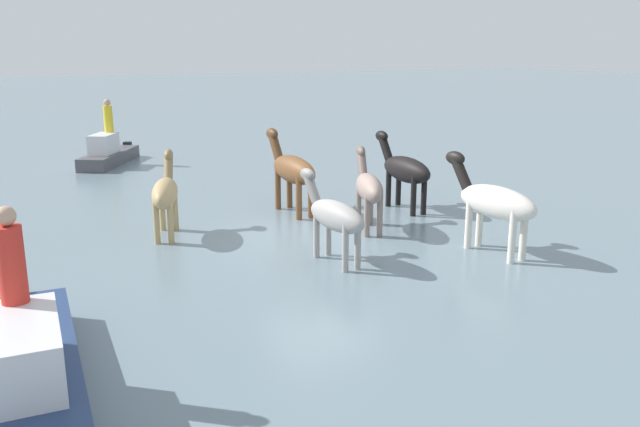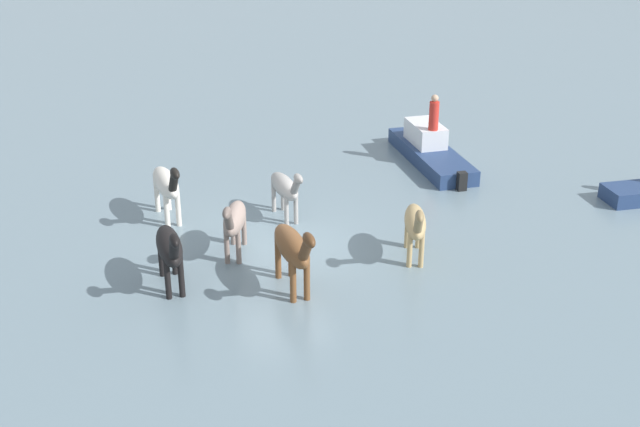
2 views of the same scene
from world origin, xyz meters
TOP-DOWN VIEW (x-y plane):
  - ground_plane at (0.00, 0.00)m, footprint 178.03×178.03m
  - horse_rear_stallion at (-1.73, 0.58)m, footprint 2.24×0.65m
  - horse_dun_straggler at (0.04, -1.30)m, footprint 2.31×1.18m
  - horse_gray_outer at (1.69, 3.03)m, footprint 2.31×1.17m
  - horse_lead at (-2.71, -2.60)m, footprint 2.56×0.75m
  - horse_chestnut_trailing at (2.29, -0.40)m, footprint 2.64×0.63m
  - horse_dark_mare at (1.25, -3.14)m, footprint 2.50×0.61m
  - boat_skiff_near at (-4.62, 6.46)m, footprint 5.04×1.60m
  - person_watcher_seated at (-4.42, 6.42)m, footprint 0.32×0.32m

SIDE VIEW (x-z plane):
  - ground_plane at x=0.00m, z-range 0.00..0.00m
  - boat_skiff_near at x=-4.62m, z-range -0.36..0.99m
  - horse_rear_stallion at x=-1.73m, z-range 0.09..1.83m
  - horse_dun_straggler at x=0.04m, z-range 0.09..1.91m
  - horse_gray_outer at x=1.69m, z-range 0.09..1.91m
  - horse_dark_mare at x=1.25m, z-range 0.10..2.05m
  - horse_lead at x=-2.71m, z-range 0.10..2.08m
  - horse_chestnut_trailing at x=2.29m, z-range 0.10..2.16m
  - person_watcher_seated at x=-4.42m, z-range 1.15..2.34m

